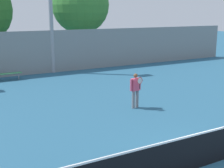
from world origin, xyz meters
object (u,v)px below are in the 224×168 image
(bench_courtside_far, at_px, (7,74))
(tree_green_tall, at_px, (80,5))
(tennis_net, at_px, (213,146))
(tennis_player, at_px, (136,89))

(bench_courtside_far, bearing_deg, tree_green_tall, 35.50)
(bench_courtside_far, relative_size, tree_green_tall, 0.26)
(bench_courtside_far, bearing_deg, tennis_net, -78.84)
(tennis_player, bearing_deg, tennis_net, -108.51)
(tree_green_tall, bearing_deg, tennis_net, -103.49)
(tennis_net, relative_size, bench_courtside_far, 6.43)
(tennis_player, height_order, tree_green_tall, tree_green_tall)
(tennis_player, xyz_separation_m, tree_green_tall, (3.68, 14.21, 3.91))
(tennis_net, height_order, tennis_player, tennis_player)
(tennis_player, distance_m, tree_green_tall, 15.19)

